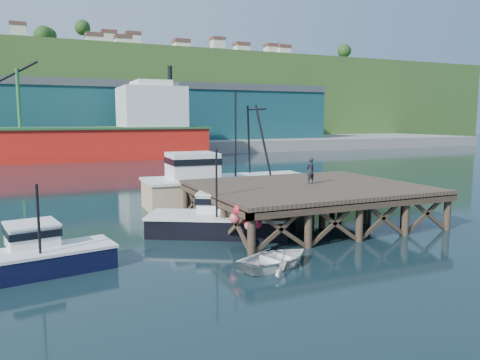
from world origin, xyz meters
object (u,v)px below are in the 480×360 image
trawler (225,183)px  dockworker (310,171)px  boat_navy (36,254)px  dinghy (276,258)px  boat_black (220,218)px

trawler → dockworker: (2.74, -6.21, 1.32)m
boat_navy → dinghy: (8.67, -3.19, -0.36)m
boat_navy → dinghy: bearing=-30.1°
boat_black → dockworker: (5.91, 0.83, 2.07)m
boat_navy → dockworker: dockworker is taller
boat_navy → trawler: 15.41m
boat_navy → trawler: (11.80, 9.88, 0.86)m
trawler → dockworker: size_ratio=7.63×
trawler → boat_black: bearing=-111.8°
boat_navy → dockworker: (14.54, 3.67, 2.17)m
boat_black → boat_navy: bearing=-133.0°
boat_black → trawler: 7.75m
dinghy → dockworker: (5.87, 6.86, 2.53)m
dockworker → boat_black: bearing=-1.1°
boat_black → trawler: size_ratio=0.65×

